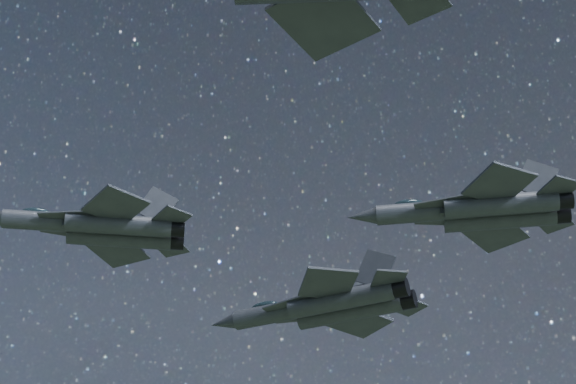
# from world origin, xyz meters

# --- Properties ---
(jet_lead) EXTENTS (15.95, 10.87, 4.01)m
(jet_lead) POSITION_xyz_m (-10.24, 4.75, 156.83)
(jet_lead) COLOR #2C2F37
(jet_left) EXTENTS (18.93, 12.83, 4.76)m
(jet_left) POSITION_xyz_m (5.07, 18.73, 156.81)
(jet_left) COLOR #2C2F37
(jet_slot) EXTENTS (16.33, 11.65, 4.17)m
(jet_slot) POSITION_xyz_m (17.04, 6.01, 156.93)
(jet_slot) COLOR #2C2F37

